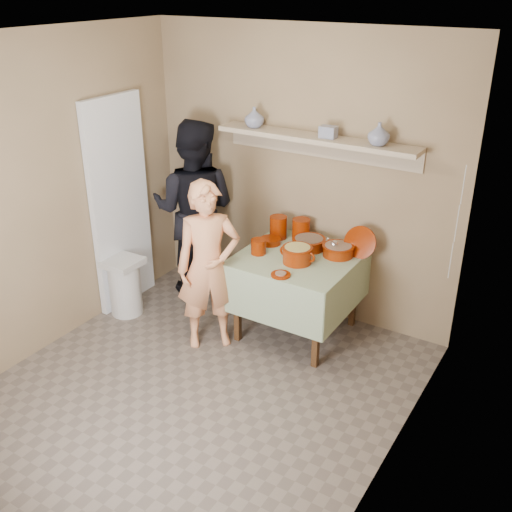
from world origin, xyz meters
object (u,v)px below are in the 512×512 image
Objects in this scene: person_helper at (195,210)px; serving_table at (298,268)px; cazuela_rice at (297,253)px; person_cook at (209,267)px; trash_bin at (125,286)px.

person_helper reaches higher than serving_table.
cazuela_rice is at bearing -67.50° from serving_table.
person_cook reaches higher than cazuela_rice.
serving_table is at bearing 19.23° from trash_bin.
cazuela_rice reaches higher than trash_bin.
cazuela_rice is (0.61, 0.41, 0.11)m from person_cook.
serving_table is (0.56, 0.53, -0.10)m from person_cook.
person_cook is 0.84× the size of person_helper.
person_cook is at bearing -146.11° from cazuela_rice.
person_cook is at bearing 113.85° from person_helper.
serving_table reaches higher than trash_bin.
cazuela_rice is (1.28, -0.30, -0.03)m from person_helper.
person_helper is 3.14× the size of trash_bin.
person_helper is 0.98m from trash_bin.
person_cook is 0.99m from person_helper.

